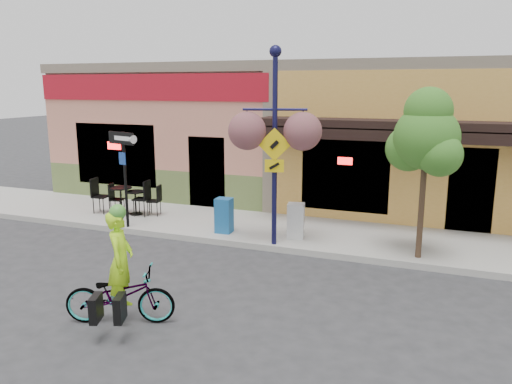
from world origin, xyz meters
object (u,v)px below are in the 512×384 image
at_px(bicycle, 120,295).
at_px(newspaper_box_grey, 296,221).
at_px(building, 334,130).
at_px(lamp_post, 275,148).
at_px(newspaper_box_blue, 224,215).
at_px(one_way_sign, 125,180).
at_px(street_tree, 424,174).
at_px(cyclist_rider, 121,276).

bearing_deg(bicycle, newspaper_box_grey, -37.20).
xyz_separation_m(building, lamp_post, (0.11, -6.85, 0.16)).
relative_size(lamp_post, newspaper_box_blue, 5.12).
height_order(one_way_sign, newspaper_box_grey, one_way_sign).
bearing_deg(bicycle, newspaper_box_blue, -16.68).
xyz_separation_m(lamp_post, street_tree, (3.23, 0.24, -0.42)).
relative_size(building, lamp_post, 4.02).
bearing_deg(newspaper_box_grey, street_tree, -18.84).
xyz_separation_m(lamp_post, newspaper_box_grey, (0.34, 0.65, -1.84)).
bearing_deg(lamp_post, newspaper_box_grey, 46.32).
bearing_deg(building, one_way_sign, -120.10).
xyz_separation_m(newspaper_box_grey, street_tree, (2.89, -0.41, 1.41)).
bearing_deg(street_tree, one_way_sign, -178.09).
relative_size(bicycle, newspaper_box_grey, 2.08).
bearing_deg(lamp_post, bicycle, -120.90).
height_order(bicycle, cyclist_rider, cyclist_rider).
relative_size(bicycle, one_way_sign, 0.71).
bearing_deg(cyclist_rider, newspaper_box_blue, -16.09).
distance_m(building, cyclist_rider, 11.36).
xyz_separation_m(building, cyclist_rider, (-0.99, -11.22, -1.43)).
height_order(newspaper_box_grey, street_tree, street_tree).
xyz_separation_m(bicycle, lamp_post, (1.15, 4.37, 1.95)).
distance_m(bicycle, newspaper_box_blue, 4.83).
relative_size(newspaper_box_blue, street_tree, 0.24).
bearing_deg(cyclist_rider, one_way_sign, 13.54).
distance_m(bicycle, lamp_post, 4.92).
relative_size(bicycle, lamp_post, 0.39).
distance_m(building, newspaper_box_blue, 6.76).
bearing_deg(one_way_sign, building, 75.91).
bearing_deg(bicycle, building, -26.03).
xyz_separation_m(cyclist_rider, street_tree, (4.32, 4.62, 1.17)).
distance_m(bicycle, newspaper_box_grey, 5.24).
distance_m(building, street_tree, 7.41).
bearing_deg(newspaper_box_grey, one_way_sign, 177.54).
bearing_deg(newspaper_box_blue, lamp_post, -19.20).
distance_m(cyclist_rider, newspaper_box_blue, 4.84).
bearing_deg(one_way_sign, bicycle, -40.14).
relative_size(newspaper_box_blue, newspaper_box_grey, 1.03).
distance_m(bicycle, cyclist_rider, 0.35).
relative_size(lamp_post, street_tree, 1.23).
bearing_deg(bicycle, cyclist_rider, -110.76).
bearing_deg(bicycle, street_tree, -64.21).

